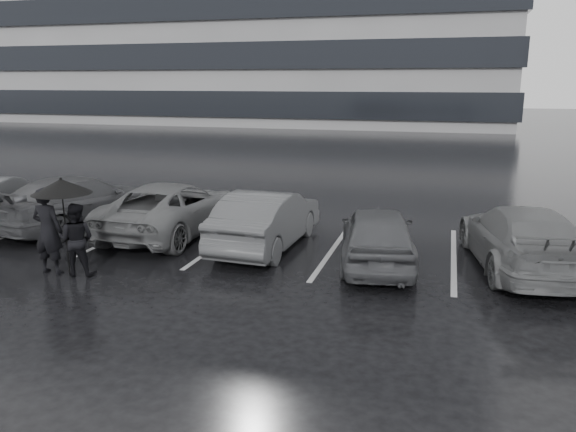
# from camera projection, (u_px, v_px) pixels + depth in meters

# --- Properties ---
(ground) EXTENTS (160.00, 160.00, 0.00)m
(ground) POSITION_uv_depth(u_px,v_px,m) (280.00, 280.00, 11.41)
(ground) COLOR black
(ground) RESTS_ON ground
(car_main) EXTENTS (2.16, 4.08, 1.32)m
(car_main) POSITION_uv_depth(u_px,v_px,m) (378.00, 235.00, 12.25)
(car_main) COLOR black
(car_main) RESTS_ON ground
(car_west_a) EXTENTS (1.66, 4.32, 1.40)m
(car_west_a) POSITION_uv_depth(u_px,v_px,m) (267.00, 219.00, 13.53)
(car_west_a) COLOR #2B2C2E
(car_west_a) RESTS_ON ground
(car_west_b) EXTENTS (2.34, 4.96, 1.37)m
(car_west_b) POSITION_uv_depth(u_px,v_px,m) (172.00, 208.00, 14.77)
(car_west_b) COLOR #434446
(car_west_b) RESTS_ON ground
(car_west_c) EXTENTS (3.23, 5.22, 1.41)m
(car_west_c) POSITION_uv_depth(u_px,v_px,m) (80.00, 202.00, 15.45)
(car_west_c) COLOR black
(car_west_c) RESTS_ON ground
(car_east) EXTENTS (2.68, 5.00, 1.38)m
(car_east) POSITION_uv_depth(u_px,v_px,m) (522.00, 238.00, 11.96)
(car_east) COLOR #434446
(car_east) RESTS_ON ground
(pedestrian_left) EXTENTS (0.67, 0.44, 1.84)m
(pedestrian_left) POSITION_uv_depth(u_px,v_px,m) (48.00, 231.00, 11.62)
(pedestrian_left) COLOR black
(pedestrian_left) RESTS_ON ground
(pedestrian_right) EXTENTS (0.83, 0.70, 1.53)m
(pedestrian_right) POSITION_uv_depth(u_px,v_px,m) (76.00, 239.00, 11.56)
(pedestrian_right) COLOR black
(pedestrian_right) RESTS_ON ground
(umbrella) EXTENTS (1.20, 1.20, 2.03)m
(umbrella) POSITION_uv_depth(u_px,v_px,m) (61.00, 186.00, 11.42)
(umbrella) COLOR black
(umbrella) RESTS_ON ground
(stall_stripes) EXTENTS (19.72, 5.00, 0.00)m
(stall_stripes) POSITION_uv_depth(u_px,v_px,m) (278.00, 243.00, 13.96)
(stall_stripes) COLOR #A3A3A6
(stall_stripes) RESTS_ON ground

